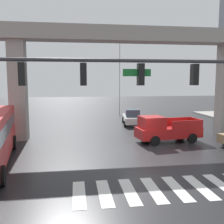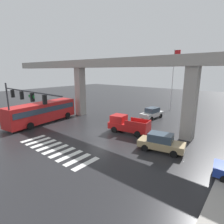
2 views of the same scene
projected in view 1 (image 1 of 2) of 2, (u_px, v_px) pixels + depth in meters
ground_plane at (142, 151)px, 17.76m from camera, size 120.00×120.00×0.00m
crosswalk_stripes at (177, 188)px, 11.70m from camera, size 9.35×2.80×0.01m
elevated_overpass at (128, 45)px, 21.69m from camera, size 55.02×1.90×9.24m
pickup_truck at (165, 130)px, 20.40m from camera, size 5.31×2.60×2.08m
sedan_white at (132, 117)px, 28.47m from camera, size 2.34×4.48×1.72m
traffic_signal_mast at (80, 85)px, 9.69m from camera, size 10.89×0.32×6.20m
flagpole at (120, 68)px, 35.49m from camera, size 1.16×0.12×11.36m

